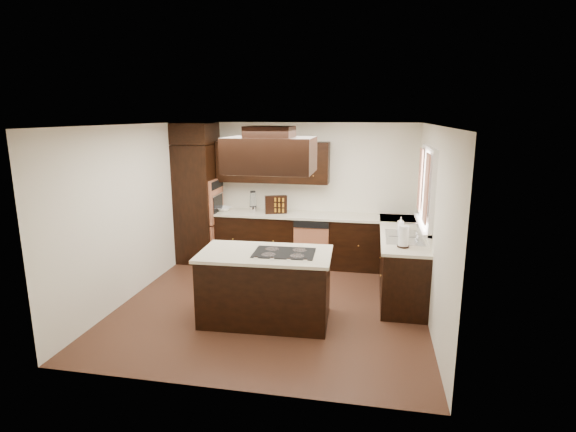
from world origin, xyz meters
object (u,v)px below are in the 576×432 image
(spice_rack, at_px, (276,205))
(oven_column, at_px, (198,203))
(island, at_px, (266,288))
(range_hood, at_px, (270,155))

(spice_rack, bearing_deg, oven_column, 160.41)
(island, bearing_deg, oven_column, 126.53)
(island, relative_size, spice_rack, 4.22)
(oven_column, xyz_separation_m, island, (1.79, -2.22, -0.62))
(island, height_order, range_hood, range_hood)
(island, bearing_deg, spice_rack, 96.50)
(oven_column, height_order, spice_rack, oven_column)
(island, distance_m, spice_rack, 2.39)
(oven_column, relative_size, spice_rack, 5.52)
(oven_column, bearing_deg, range_hood, -50.26)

